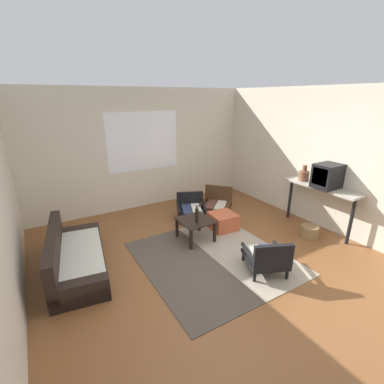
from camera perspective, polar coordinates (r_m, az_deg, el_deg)
ground_plane at (r=4.39m, az=5.89°, el=-15.40°), size 7.80×7.80×0.00m
far_wall_with_window at (r=6.42m, az=-10.29°, el=8.80°), size 5.60×0.13×2.70m
side_wall_right at (r=5.92m, az=25.86°, el=6.26°), size 0.12×6.60×2.70m
area_rug at (r=4.58m, az=4.37°, el=-13.65°), size 2.21×2.38×0.01m
couch at (r=4.56m, az=-23.53°, el=-12.59°), size 0.98×1.88×0.66m
coffee_table at (r=4.95m, az=0.74°, el=-6.64°), size 0.57×0.59×0.40m
armchair_by_window at (r=5.90m, az=-0.20°, el=-3.18°), size 0.79×0.81×0.51m
armchair_striped_foreground at (r=4.25m, az=15.48°, el=-13.09°), size 0.77×0.79×0.58m
armchair_corner at (r=6.18m, az=5.22°, el=-2.13°), size 0.88×0.88×0.57m
ottoman_orange at (r=5.46m, az=6.50°, el=-6.12°), size 0.53×0.53×0.32m
console_shelf at (r=5.71m, az=25.30°, el=-0.01°), size 0.37×1.44×0.91m
crt_television at (r=5.56m, az=26.62°, el=3.05°), size 0.51×0.38×0.45m
clay_vase at (r=5.86m, az=22.42°, el=3.30°), size 0.20×0.20×0.31m
glass_bottle at (r=4.79m, az=1.01°, el=-4.88°), size 0.06×0.06×0.31m
wicker_basket at (r=5.58m, az=23.38°, el=-7.63°), size 0.32×0.32×0.23m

